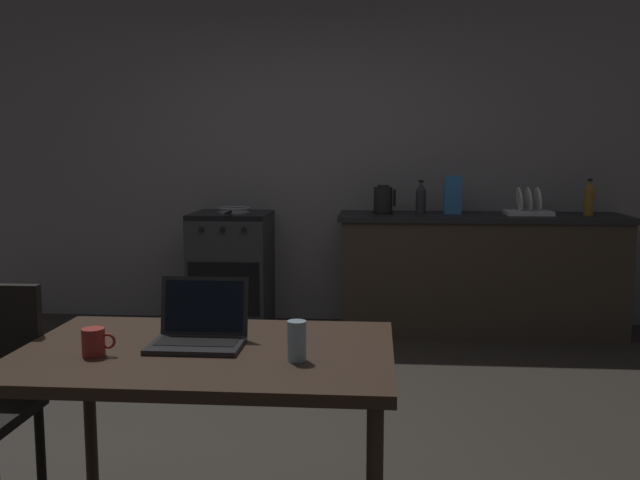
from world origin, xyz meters
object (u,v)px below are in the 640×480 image
Objects in this scene: laptop at (199,332)px; bottle_b at (421,198)px; stove_oven at (232,270)px; drinking_glass at (297,341)px; coffee_mug at (94,342)px; dish_rack at (528,209)px; cereal_box at (453,195)px; electric_kettle at (383,200)px; frying_pan at (234,210)px; dining_table at (206,367)px; bottle at (589,198)px.

bottle_b is at bearing 59.94° from laptop.
stove_oven is 6.91× the size of drinking_glass.
coffee_mug is at bearing -86.37° from stove_oven.
cereal_box is at bearing 177.97° from dish_rack.
coffee_mug is at bearing -107.31° from electric_kettle.
drinking_glass is at bearing -74.81° from frying_pan.
cereal_box is at bearing 69.23° from dining_table.
dish_rack is at bearing 60.47° from dining_table.
dining_table is at bearing -119.53° from dish_rack.
stove_oven reaches higher than dining_table.
dining_table is 3.81× the size of dish_rack.
dining_table is at bearing -101.74° from electric_kettle.
drinking_glass is 0.52× the size of bottle_b.
electric_kettle is at bearing 0.12° from stove_oven.
electric_kettle is 0.53m from cereal_box.
bottle_b is (-0.24, 0.06, -0.03)m from cereal_box.
bottle_b is at bearing 4.25° from frying_pan.
stove_oven is at bearing 179.00° from bottle.
cereal_box is at bearing 64.53° from coffee_mug.
bottle_b reaches higher than drinking_glass.
laptop is 2.42× the size of drinking_glass.
dish_rack reaches higher than drinking_glass.
dish_rack is (-0.43, 0.05, -0.08)m from bottle.
bottle is (2.71, -0.05, 0.59)m from stove_oven.
bottle_b is at bearing 173.99° from bottle.
laptop is 0.35m from coffee_mug.
dish_rack reaches higher than dining_table.
drinking_glass reaches higher than dining_table.
dish_rack is (2.26, 0.03, 0.02)m from frying_pan.
bottle is 1.08× the size of bottle_b.
dining_table is at bearing -65.28° from laptop.
stove_oven reaches higher than coffee_mug.
frying_pan is (-0.49, 2.98, 0.18)m from laptop.
cereal_box is (0.53, 0.02, 0.04)m from electric_kettle.
electric_kettle is at bearing 178.12° from bottle.
cereal_box is (-0.99, 0.07, 0.02)m from bottle.
bottle is at bearing -6.01° from bottle_b.
laptop is 3.50m from dish_rack.
laptop is 0.73× the size of frying_pan.
frying_pan is at bearing -175.75° from bottle_b.
bottle is 1.24m from bottle_b.
dish_rack is at bearing 66.14° from drinking_glass.
laptop reaches higher than stove_oven.
frying_pan reaches higher than stove_oven.
electric_kettle is at bearing 64.69° from laptop.
drinking_glass is (0.88, -3.17, 0.32)m from stove_oven.
bottle_b is at bearing 15.30° from electric_kettle.
stove_oven is at bearing -179.88° from electric_kettle.
frying_pan is (-0.52, 3.03, 0.29)m from dining_table.
laptop is 1.16× the size of bottle.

